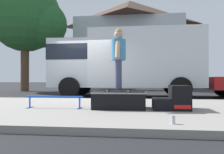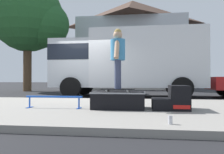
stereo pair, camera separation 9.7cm
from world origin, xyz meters
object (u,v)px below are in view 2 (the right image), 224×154
skateboard (118,89)px  box_truck (126,61)px  soda_can (170,120)px  street_tree_main (32,19)px  skate_box (119,99)px  grind_rail (54,99)px  skater_kid (118,53)px  kicker_ramp (173,99)px

skateboard → box_truck: size_ratio=0.12×
soda_can → street_tree_main: street_tree_main is taller
skate_box → grind_rail: (-1.52, -0.14, 0.01)m
soda_can → street_tree_main: bearing=125.2°
grind_rail → skateboard: bearing=5.9°
skate_box → street_tree_main: street_tree_main is taller
skate_box → grind_rail: skate_box is taller
box_truck → street_tree_main: street_tree_main is taller
skateboard → skater_kid: bearing=90.0°
skateboard → skater_kid: (0.00, 0.00, 0.84)m
skateboard → street_tree_main: size_ratio=0.10×
street_tree_main → skate_box: bearing=-53.6°
grind_rail → skateboard: size_ratio=1.72×
kicker_ramp → skater_kid: 1.64m
skater_kid → street_tree_main: 12.54m
kicker_ramp → box_truck: bearing=104.9°
skater_kid → soda_can: size_ratio=11.16×
kicker_ramp → street_tree_main: (-8.36, 9.68, 4.71)m
skateboard → soda_can: (0.98, -1.81, -0.38)m
grind_rail → soda_can: bearing=-33.7°
skater_kid → kicker_ramp: bearing=-0.8°
grind_rail → skater_kid: size_ratio=0.98×
kicker_ramp → box_truck: 5.85m
skater_kid → grind_rail: bearing=-174.1°
skateboard → kicker_ramp: bearing=-0.8°
grind_rail → skater_kid: (1.49, 0.15, 1.07)m
kicker_ramp → box_truck: (-1.47, 5.50, 1.36)m
box_truck → kicker_ramp: bearing=-75.1°
kicker_ramp → skateboard: (-1.25, 0.02, 0.22)m
skate_box → street_tree_main: size_ratio=0.16×
skate_box → soda_can: bearing=-61.8°
kicker_ramp → skateboard: 1.27m
skater_kid → soda_can: (0.98, -1.81, -1.22)m
grind_rail → soda_can: size_ratio=10.89×
soda_can → box_truck: box_truck is taller
box_truck → street_tree_main: bearing=148.8°
skater_kid → street_tree_main: street_tree_main is taller
grind_rail → box_truck: (1.28, 5.64, 1.37)m
soda_can → street_tree_main: 14.86m
kicker_ramp → soda_can: bearing=-98.5°
grind_rail → skate_box: bearing=5.2°
kicker_ramp → soda_can: (-0.27, -1.79, -0.16)m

